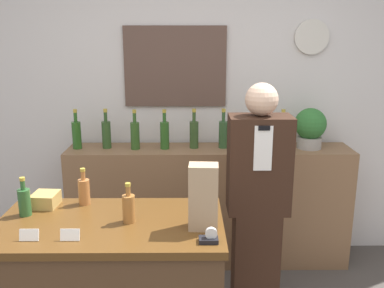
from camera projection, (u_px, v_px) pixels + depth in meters
The scene contains 20 objects.
back_wall at pixel (191, 96), 3.52m from camera, with size 5.20×0.09×2.70m.
back_shelf at pixel (209, 205), 3.50m from camera, with size 2.25×0.37×0.97m.
shopkeeper at pixel (257, 203), 2.79m from camera, with size 0.40×0.25×1.56m.
potted_plant at pixel (310, 127), 3.35m from camera, with size 0.25×0.25×0.32m.
paper_bag at pixel (203, 197), 2.08m from camera, with size 0.15×0.11×0.33m.
tape_dispenser at pixel (209, 238), 1.97m from camera, with size 0.09×0.06×0.07m.
price_card_left at pixel (29, 235), 1.99m from camera, with size 0.09×0.02×0.06m.
price_card_right at pixel (70, 235), 1.99m from camera, with size 0.09×0.02×0.06m.
gift_box at pixel (46, 200), 2.38m from camera, with size 0.14×0.15×0.08m.
counter_bottle_0 at pixel (24, 201), 2.25m from camera, with size 0.06×0.06×0.21m.
counter_bottle_1 at pixel (84, 191), 2.40m from camera, with size 0.06×0.06×0.21m.
counter_bottle_2 at pixel (129, 208), 2.17m from camera, with size 0.06×0.06×0.21m.
shelf_bottle_0 at pixel (77, 134), 3.35m from camera, with size 0.07×0.07×0.31m.
shelf_bottle_1 at pixel (106, 133), 3.36m from camera, with size 0.07×0.07×0.31m.
shelf_bottle_2 at pixel (135, 134), 3.33m from camera, with size 0.07×0.07×0.31m.
shelf_bottle_3 at pixel (165, 134), 3.34m from camera, with size 0.07×0.07×0.31m.
shelf_bottle_4 at pixel (194, 133), 3.37m from camera, with size 0.07×0.07×0.31m.
shelf_bottle_5 at pixel (223, 133), 3.37m from camera, with size 0.07×0.07×0.31m.
shelf_bottle_6 at pixel (253, 134), 3.36m from camera, with size 0.07×0.07×0.31m.
shelf_bottle_7 at pixel (282, 134), 3.34m from camera, with size 0.07×0.07×0.31m.
Camera 1 is at (-0.02, -1.51, 1.86)m, focal length 40.00 mm.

